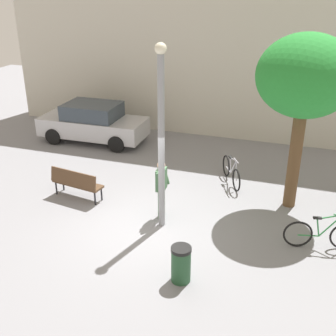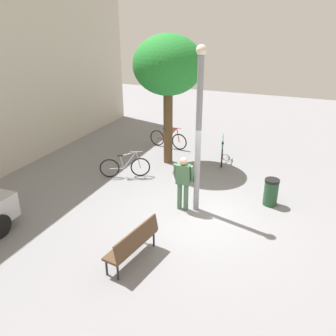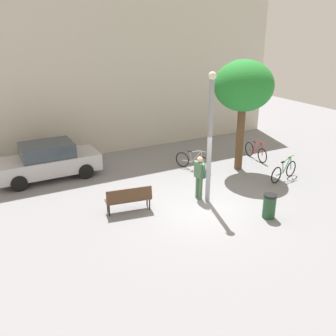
% 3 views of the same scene
% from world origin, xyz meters
% --- Properties ---
extents(ground_plane, '(36.00, 36.00, 0.00)m').
position_xyz_m(ground_plane, '(0.00, 0.00, 0.00)').
color(ground_plane, gray).
extents(lamppost, '(0.28, 0.28, 4.73)m').
position_xyz_m(lamppost, '(0.34, 0.24, 2.58)').
color(lamppost, gray).
rests_on(lamppost, ground_plane).
extents(person_by_lamppost, '(0.31, 0.60, 1.67)m').
position_xyz_m(person_by_lamppost, '(0.21, 0.62, 0.97)').
color(person_by_lamppost, '#47704C').
rests_on(person_by_lamppost, ground_plane).
extents(park_bench, '(1.65, 0.71, 0.92)m').
position_xyz_m(park_bench, '(-2.54, 0.83, 0.55)').
color(park_bench, '#513823').
rests_on(park_bench, ground_plane).
extents(plaza_tree, '(2.54, 2.54, 4.83)m').
position_xyz_m(plaza_tree, '(3.48, 2.44, 3.69)').
color(plaza_tree, brown).
rests_on(plaza_tree, ground_plane).
extents(bicycle_silver, '(0.89, 1.62, 0.97)m').
position_xyz_m(bicycle_silver, '(1.60, 3.33, 0.38)').
color(bicycle_silver, black).
rests_on(bicycle_silver, ground_plane).
extents(bicycle_green, '(1.77, 0.46, 0.97)m').
position_xyz_m(bicycle_green, '(4.35, 0.47, 0.38)').
color(bicycle_green, black).
rests_on(bicycle_green, ground_plane).
extents(bicycle_red, '(0.25, 1.80, 0.97)m').
position_xyz_m(bicycle_red, '(5.03, 3.06, 0.38)').
color(bicycle_red, black).
rests_on(bicycle_red, ground_plane).
extents(trash_bin, '(0.45, 0.45, 0.85)m').
position_xyz_m(trash_bin, '(1.49, -1.78, 0.43)').
color(trash_bin, '#234C2D').
rests_on(trash_bin, ground_plane).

